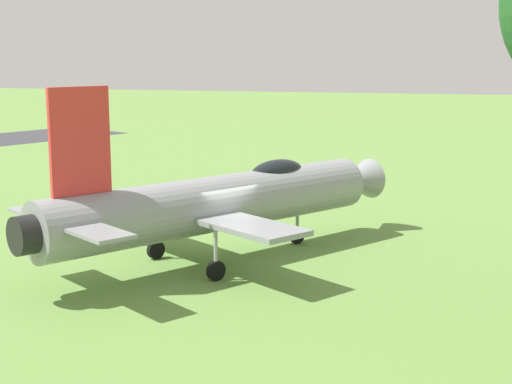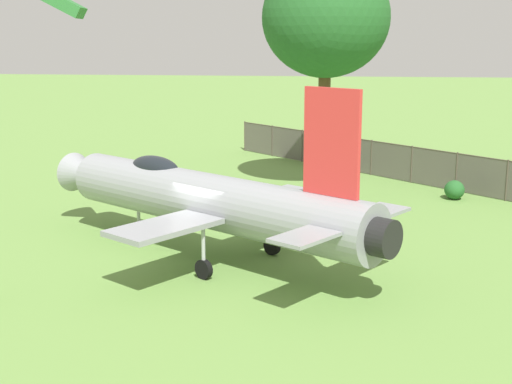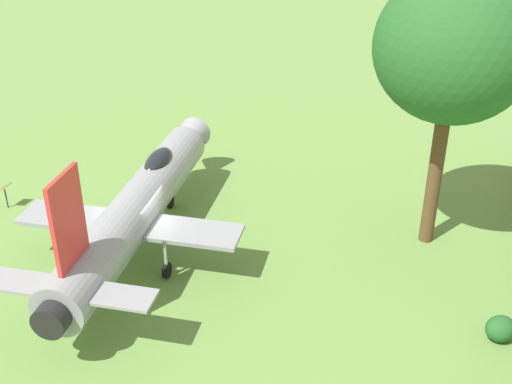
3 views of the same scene
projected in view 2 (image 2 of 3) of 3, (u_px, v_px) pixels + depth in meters
The scene contains 5 objects.
ground_plane at pixel (212, 258), 23.46m from camera, with size 200.00×200.00×0.00m, color #668E42.
display_jet at pixel (203, 198), 23.28m from camera, with size 10.34×12.83×5.77m.
shade_tree at pixel (326, 19), 31.97m from camera, with size 5.54×5.71×10.53m.
perimeter_fence at pixel (457, 171), 33.15m from camera, with size 21.09×22.59×1.83m.
shrub_by_tree at pixel (454, 190), 31.69m from camera, with size 1.01×0.88×0.84m.
Camera 2 is at (-22.11, -4.02, 7.22)m, focal length 50.44 mm.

